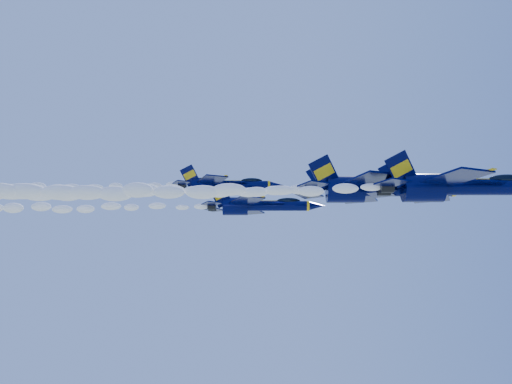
{
  "coord_description": "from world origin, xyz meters",
  "views": [
    {
      "loc": [
        -2.74,
        -69.17,
        138.09
      ],
      "look_at": [
        -3.07,
        -0.35,
        153.44
      ],
      "focal_mm": 40.0,
      "sensor_mm": 36.0,
      "label": 1
    }
  ],
  "objects_px": {
    "jet_lead": "(460,187)",
    "jet_second": "(379,188)",
    "jet_third": "(258,206)",
    "jet_fourth": "(224,185)"
  },
  "relations": [
    {
      "from": "jet_lead",
      "to": "jet_second",
      "type": "bearing_deg",
      "value": 136.92
    },
    {
      "from": "jet_third",
      "to": "jet_fourth",
      "type": "relative_size",
      "value": 0.94
    },
    {
      "from": "jet_second",
      "to": "jet_third",
      "type": "bearing_deg",
      "value": 150.85
    },
    {
      "from": "jet_third",
      "to": "jet_second",
      "type": "bearing_deg",
      "value": -29.15
    },
    {
      "from": "jet_lead",
      "to": "jet_second",
      "type": "height_order",
      "value": "jet_second"
    },
    {
      "from": "jet_lead",
      "to": "jet_third",
      "type": "relative_size",
      "value": 1.29
    },
    {
      "from": "jet_lead",
      "to": "jet_third",
      "type": "bearing_deg",
      "value": 145.67
    },
    {
      "from": "jet_lead",
      "to": "jet_third",
      "type": "distance_m",
      "value": 25.15
    },
    {
      "from": "jet_lead",
      "to": "jet_fourth",
      "type": "bearing_deg",
      "value": 135.07
    },
    {
      "from": "jet_fourth",
      "to": "jet_second",
      "type": "bearing_deg",
      "value": -45.58
    }
  ]
}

